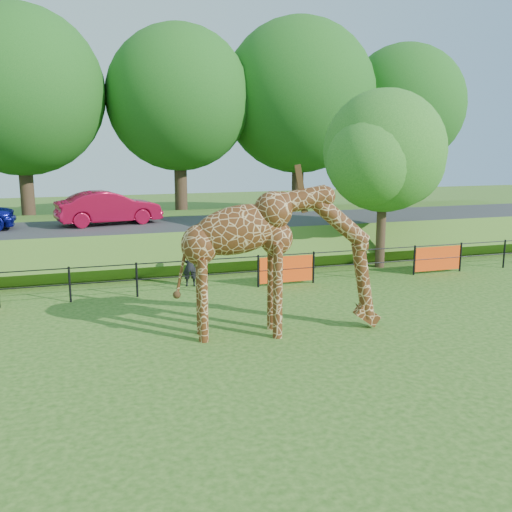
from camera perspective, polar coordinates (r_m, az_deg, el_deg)
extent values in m
plane|color=#265014|center=(11.38, 3.17, -13.43)|extent=(90.00, 90.00, 0.00)
cube|color=#265014|center=(25.75, -9.20, 1.91)|extent=(40.00, 9.00, 1.30)
cube|color=#2D2D2F|center=(24.18, -8.71, 3.03)|extent=(40.00, 5.00, 0.12)
imported|color=#A40B2E|center=(24.52, -14.50, 4.70)|extent=(4.43, 2.26, 1.39)
imported|color=black|center=(19.29, -6.64, -1.01)|extent=(0.54, 0.39, 1.37)
cylinder|color=#342517|center=(22.51, 12.40, 2.92)|extent=(0.36, 0.36, 3.20)
sphere|color=#24641B|center=(22.29, 12.71, 10.22)|extent=(4.60, 4.60, 4.60)
sphere|color=#24641B|center=(23.48, 14.26, 9.06)|extent=(3.45, 3.45, 3.45)
sphere|color=#24641B|center=(21.24, 11.45, 9.31)|extent=(3.22, 3.22, 3.22)
cylinder|color=#342517|center=(31.81, -21.94, 6.35)|extent=(0.70, 0.70, 5.00)
sphere|color=#165015|center=(31.83, -22.59, 15.00)|extent=(8.40, 8.40, 8.40)
cylinder|color=#342517|center=(32.24, -7.53, 7.11)|extent=(0.70, 0.70, 5.00)
sphere|color=#165015|center=(32.25, -7.75, 15.37)|extent=(7.80, 7.80, 7.80)
cylinder|color=#342517|center=(34.19, 4.18, 7.41)|extent=(0.70, 0.70, 5.00)
sphere|color=#165015|center=(34.22, 4.31, 15.65)|extent=(8.80, 8.80, 8.80)
cylinder|color=#342517|center=(37.36, 14.28, 7.41)|extent=(0.70, 0.70, 5.00)
sphere|color=#165015|center=(37.37, 14.63, 14.36)|extent=(7.40, 7.40, 7.40)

